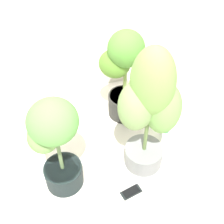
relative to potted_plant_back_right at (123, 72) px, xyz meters
The scene contains 6 objects.
ground_plane 0.69m from the potted_plant_back_right, 124.14° to the right, with size 8.00×8.00×0.00m, color silver.
potted_plant_back_right is the anchor object (origin of this frame).
potted_plant_front_left 0.79m from the potted_plant_back_right, 137.64° to the right, with size 0.35×0.35×0.75m.
potted_plant_front_right 0.53m from the potted_plant_back_right, 89.17° to the right, with size 0.43×0.35×0.99m.
cell_phone 0.87m from the potted_plant_back_right, 101.71° to the right, with size 0.16×0.10×0.01m.
nutrient_bottle 0.53m from the potted_plant_back_right, 45.02° to the right, with size 0.07×0.07×0.20m.
Camera 1 is at (-0.25, -1.24, 1.79)m, focal length 46.99 mm.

